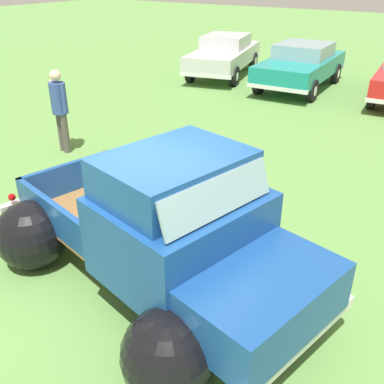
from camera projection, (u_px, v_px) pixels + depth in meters
ground_plane at (149, 277)px, 5.78m from camera, size 80.00×80.00×0.00m
vintage_pickup_truck at (167, 241)px, 5.18m from camera, size 4.93×3.52×1.96m
show_car_0 at (224, 54)px, 16.08m from camera, size 2.78×4.77×1.43m
show_car_1 at (301, 64)px, 14.37m from camera, size 2.12×4.42×1.43m
spectator_0 at (60, 106)px, 9.25m from camera, size 0.54×0.40×1.78m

